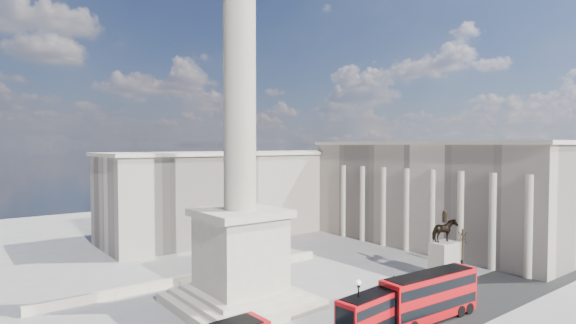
# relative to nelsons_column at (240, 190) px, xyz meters

# --- Properties ---
(ground) EXTENTS (180.00, 180.00, 0.00)m
(ground) POSITION_rel_nelsons_column_xyz_m (0.00, -5.00, -12.92)
(ground) COLOR gray
(ground) RESTS_ON ground
(nelsons_column) EXTENTS (14.00, 14.00, 49.85)m
(nelsons_column) POSITION_rel_nelsons_column_xyz_m (0.00, 0.00, 0.00)
(nelsons_column) COLOR beige
(nelsons_column) RESTS_ON ground
(balustrade_wall) EXTENTS (40.00, 0.60, 1.10)m
(balustrade_wall) POSITION_rel_nelsons_column_xyz_m (0.00, 11.00, -12.37)
(balustrade_wall) COLOR beige
(balustrade_wall) RESTS_ON ground
(building_east) EXTENTS (19.00, 46.00, 18.60)m
(building_east) POSITION_rel_nelsons_column_xyz_m (45.00, 5.00, -3.59)
(building_east) COLOR beige
(building_east) RESTS_ON ground
(building_northeast) EXTENTS (51.00, 17.00, 16.60)m
(building_northeast) POSITION_rel_nelsons_column_xyz_m (20.00, 35.00, -4.59)
(building_northeast) COLOR beige
(building_northeast) RESTS_ON ground
(red_bus_b) EXTENTS (10.62, 3.32, 4.24)m
(red_bus_b) POSITION_rel_nelsons_column_xyz_m (6.39, -14.79, -10.70)
(red_bus_b) COLOR red
(red_bus_b) RESTS_ON ground
(red_bus_c) EXTENTS (12.15, 3.60, 4.86)m
(red_bus_c) POSITION_rel_nelsons_column_xyz_m (13.16, -15.56, -10.37)
(red_bus_c) COLOR red
(red_bus_c) RESTS_ON ground
(red_bus_d) EXTENTS (11.45, 3.52, 4.57)m
(red_bus_d) POSITION_rel_nelsons_column_xyz_m (45.96, -14.72, -10.52)
(red_bus_d) COLOR red
(red_bus_d) RESTS_ON ground
(victorian_lamp) EXTENTS (0.50, 0.50, 5.82)m
(victorian_lamp) POSITION_rel_nelsons_column_xyz_m (3.29, -14.84, -9.49)
(victorian_lamp) COLOR black
(victorian_lamp) RESTS_ON ground
(equestrian_statue) EXTENTS (4.51, 3.38, 9.26)m
(equestrian_statue) POSITION_rel_nelsons_column_xyz_m (26.82, -8.22, -9.65)
(equestrian_statue) COLOR beige
(equestrian_statue) RESTS_ON ground
(bare_tree_near) EXTENTS (1.76, 1.76, 7.71)m
(bare_tree_near) POSITION_rel_nelsons_column_xyz_m (37.24, -13.43, -6.84)
(bare_tree_near) COLOR #332319
(bare_tree_near) RESTS_ON ground
(bare_tree_mid) EXTENTS (1.57, 1.57, 5.97)m
(bare_tree_mid) POSITION_rel_nelsons_column_xyz_m (33.80, -6.75, -8.22)
(bare_tree_mid) COLOR #332319
(bare_tree_mid) RESTS_ON ground
(bare_tree_far) EXTENTS (1.73, 1.73, 7.07)m
(bare_tree_far) POSITION_rel_nelsons_column_xyz_m (37.22, 2.43, -7.35)
(bare_tree_far) COLOR #332319
(bare_tree_far) RESTS_ON ground
(pedestrian_walking) EXTENTS (0.69, 0.46, 1.89)m
(pedestrian_walking) POSITION_rel_nelsons_column_xyz_m (19.50, -11.50, -11.97)
(pedestrian_walking) COLOR black
(pedestrian_walking) RESTS_ON ground
(pedestrian_standing) EXTENTS (0.97, 0.79, 1.87)m
(pedestrian_standing) POSITION_rel_nelsons_column_xyz_m (31.24, -8.16, -11.98)
(pedestrian_standing) COLOR black
(pedestrian_standing) RESTS_ON ground
(pedestrian_crossing) EXTENTS (1.07, 0.96, 1.75)m
(pedestrian_crossing) POSITION_rel_nelsons_column_xyz_m (17.87, -7.07, -12.04)
(pedestrian_crossing) COLOR black
(pedestrian_crossing) RESTS_ON ground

